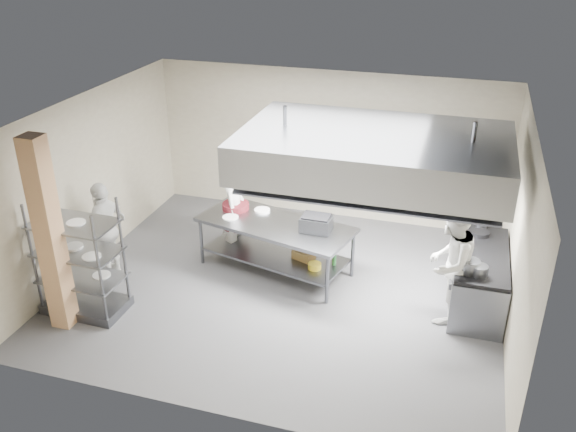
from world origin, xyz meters
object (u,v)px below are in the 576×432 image
(cooking_range, at_px, (479,280))
(pass_rack, at_px, (79,257))
(chef_line, at_px, (450,263))
(chef_plating, at_px, (106,230))
(griddle, at_px, (316,224))
(stockpot, at_px, (470,266))
(island, at_px, (276,246))
(chef_head, at_px, (234,211))

(cooking_range, bearing_deg, pass_rack, -161.42)
(cooking_range, xyz_separation_m, chef_line, (-0.48, -0.58, 0.54))
(chef_line, bearing_deg, cooking_range, 159.62)
(chef_plating, relative_size, griddle, 3.43)
(chef_line, xyz_separation_m, stockpot, (0.29, -0.07, 0.04))
(island, distance_m, cooking_range, 3.40)
(pass_rack, height_order, chef_plating, pass_rack)
(cooking_range, xyz_separation_m, chef_head, (-4.28, 0.39, 0.43))
(pass_rack, distance_m, stockpot, 5.84)
(pass_rack, height_order, chef_line, chef_line)
(chef_line, relative_size, griddle, 3.85)
(chef_plating, distance_m, griddle, 3.54)
(griddle, distance_m, stockpot, 2.56)
(chef_head, relative_size, griddle, 3.42)
(pass_rack, height_order, chef_head, pass_rack)
(chef_plating, bearing_deg, stockpot, 96.05)
(island, bearing_deg, chef_line, 1.87)
(island, xyz_separation_m, griddle, (0.73, -0.06, 0.58))
(stockpot, bearing_deg, chef_plating, -177.29)
(cooking_range, distance_m, chef_line, 0.92)
(island, height_order, chef_head, chef_head)
(chef_head, xyz_separation_m, chef_plating, (-1.80, -1.32, 0.00))
(pass_rack, distance_m, chef_head, 2.86)
(griddle, bearing_deg, cooking_range, 1.25)
(cooking_range, distance_m, chef_head, 4.32)
(griddle, bearing_deg, chef_plating, -164.18)
(chef_line, relative_size, stockpot, 6.69)
(cooking_range, bearing_deg, stockpot, -106.56)
(cooking_range, bearing_deg, island, 179.33)
(pass_rack, relative_size, stockpot, 6.53)
(griddle, bearing_deg, chef_line, -13.43)
(chef_plating, relative_size, stockpot, 5.96)
(stockpot, bearing_deg, chef_line, 165.87)
(pass_rack, xyz_separation_m, griddle, (3.21, 1.96, 0.09))
(chef_plating, bearing_deg, island, 113.13)
(island, distance_m, stockpot, 3.32)
(island, height_order, stockpot, stockpot)
(island, relative_size, griddle, 5.32)
(stockpot, bearing_deg, cooking_range, 73.44)
(pass_rack, xyz_separation_m, chef_head, (1.60, 2.37, -0.09))
(chef_head, relative_size, stockpot, 5.93)
(chef_line, height_order, chef_plating, chef_line)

